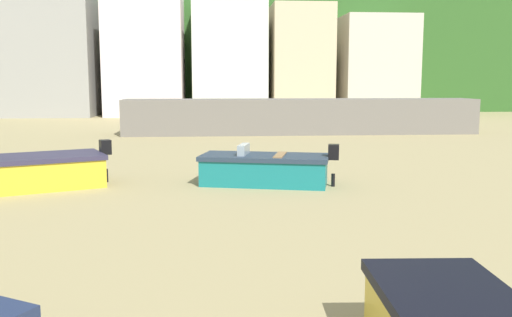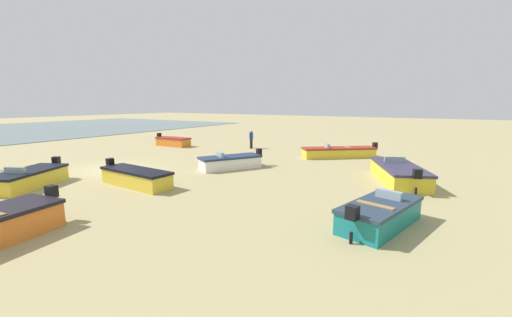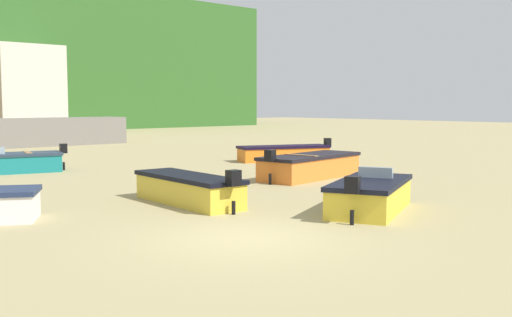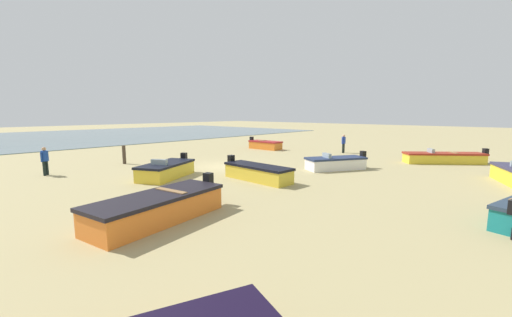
{
  "view_description": "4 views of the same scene",
  "coord_description": "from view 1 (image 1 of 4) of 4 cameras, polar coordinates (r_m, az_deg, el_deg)",
  "views": [
    {
      "loc": [
        -0.53,
        0.64,
        2.76
      ],
      "look_at": [
        0.44,
        12.67,
        1.09
      ],
      "focal_mm": 38.91,
      "sensor_mm": 36.0,
      "label": 1
    },
    {
      "loc": [
        11.28,
        17.01,
        3.95
      ],
      "look_at": [
        -3.59,
        7.99,
        0.87
      ],
      "focal_mm": 22.24,
      "sensor_mm": 36.0,
      "label": 2
    },
    {
      "loc": [
        -8.13,
        -9.35,
        2.8
      ],
      "look_at": [
        4.33,
        4.6,
        1.1
      ],
      "focal_mm": 42.36,
      "sensor_mm": 36.0,
      "label": 3
    },
    {
      "loc": [
        13.75,
        15.25,
        3.53
      ],
      "look_at": [
        0.64,
        3.42,
        0.95
      ],
      "focal_mm": 22.19,
      "sensor_mm": 36.0,
      "label": 4
    }
  ],
  "objects": [
    {
      "name": "headland_hill",
      "position": [
        65.53,
        -4.22,
        12.05
      ],
      "size": [
        90.0,
        32.0,
        15.06
      ],
      "primitive_type": "cube",
      "color": "#2E5B23",
      "rests_on": "ground"
    },
    {
      "name": "harbor_pier",
      "position": [
        29.8,
        4.61,
        4.34
      ],
      "size": [
        18.67,
        2.4,
        1.85
      ],
      "primitive_type": "cube",
      "color": "slate",
      "rests_on": "ground"
    },
    {
      "name": "townhouse_far_left",
      "position": [
        47.86,
        -20.52,
        9.76
      ],
      "size": [
        7.19,
        5.38,
        9.44
      ],
      "primitive_type": "cube",
      "color": "gray",
      "rests_on": "ground"
    },
    {
      "name": "townhouse_left",
      "position": [
        47.07,
        -11.25,
        10.28
      ],
      "size": [
        6.09,
        6.73,
        9.68
      ],
      "primitive_type": "cube",
      "color": "silver",
      "rests_on": "ground"
    },
    {
      "name": "townhouse_centre_left",
      "position": [
        46.23,
        -2.77,
        10.15
      ],
      "size": [
        5.93,
        5.62,
        9.17
      ],
      "primitive_type": "cube",
      "color": "silver",
      "rests_on": "ground"
    },
    {
      "name": "townhouse_centre_right",
      "position": [
        46.52,
        4.59,
        9.97
      ],
      "size": [
        4.88,
        5.09,
        8.92
      ],
      "primitive_type": "cube",
      "color": "beige",
      "rests_on": "ground"
    },
    {
      "name": "townhouse_right",
      "position": [
        48.34,
        12.09,
        9.27
      ],
      "size": [
        5.94,
        5.94,
        8.12
      ],
      "primitive_type": "cube",
      "color": "beige",
      "rests_on": "ground"
    },
    {
      "name": "boat_yellow_3",
      "position": [
        15.53,
        -24.37,
        -1.41
      ],
      "size": [
        5.16,
        3.55,
        1.18
      ],
      "rotation": [
        0.0,
        0.0,
        1.98
      ],
      "color": "gold",
      "rests_on": "ground"
    },
    {
      "name": "boat_teal_8",
      "position": [
        14.99,
        0.96,
        -1.09
      ],
      "size": [
        3.8,
        2.26,
        1.12
      ],
      "rotation": [
        0.0,
        0.0,
        1.33
      ],
      "color": "#177578",
      "rests_on": "ground"
    }
  ]
}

